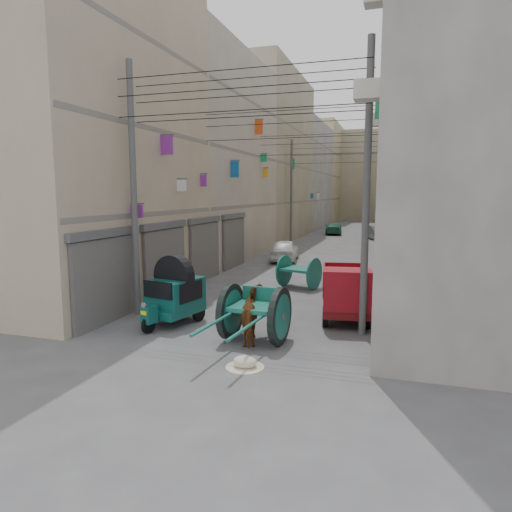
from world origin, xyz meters
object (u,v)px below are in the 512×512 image
at_px(mini_truck, 346,295).
at_px(distant_car_green, 334,229).
at_px(distant_car_grey, 378,233).
at_px(feed_sack, 245,362).
at_px(distant_car_white, 285,250).
at_px(auto_rickshaw, 174,293).
at_px(second_cart, 299,271).
at_px(tonga_cart, 255,313).
at_px(horse, 255,315).

relative_size(mini_truck, distant_car_green, 0.87).
distance_m(mini_truck, distant_car_grey, 26.04).
bearing_deg(feed_sack, distant_car_white, 100.84).
bearing_deg(auto_rickshaw, feed_sack, -28.92).
distance_m(auto_rickshaw, second_cart, 6.80).
distance_m(second_cart, distant_car_green, 25.96).
height_order(tonga_cart, distant_car_grey, tonga_cart).
xyz_separation_m(mini_truck, distant_car_grey, (-0.20, 26.04, -0.24)).
bearing_deg(mini_truck, feed_sack, -119.63).
height_order(second_cart, distant_car_green, second_cart).
distance_m(feed_sack, distant_car_green, 35.05).
distance_m(distant_car_grey, distant_car_green, 6.20).
bearing_deg(distant_car_grey, auto_rickshaw, -117.84).
relative_size(tonga_cart, distant_car_white, 0.92).
bearing_deg(second_cart, feed_sack, -68.84).
height_order(second_cart, feed_sack, second_cart).
bearing_deg(distant_car_green, horse, 87.14).
xyz_separation_m(auto_rickshaw, distant_car_white, (0.06, 13.64, -0.31)).
xyz_separation_m(tonga_cart, feed_sack, (0.35, -1.83, -0.66)).
height_order(horse, distant_car_green, horse).
distance_m(auto_rickshaw, distant_car_green, 32.19).
relative_size(distant_car_white, distant_car_grey, 1.04).
relative_size(mini_truck, horse, 1.91).
distance_m(second_cart, feed_sack, 9.11).
relative_size(tonga_cart, mini_truck, 1.06).
xyz_separation_m(tonga_cart, mini_truck, (2.09, 2.69, 0.04)).
xyz_separation_m(mini_truck, horse, (-2.08, -2.68, -0.11)).
distance_m(tonga_cart, distant_car_grey, 28.80).
relative_size(auto_rickshaw, mini_truck, 0.72).
relative_size(auto_rickshaw, distant_car_white, 0.63).
height_order(auto_rickshaw, mini_truck, mini_truck).
bearing_deg(second_cart, distant_car_grey, 100.77).
bearing_deg(tonga_cart, distant_car_grey, 90.72).
bearing_deg(second_cart, horse, -70.41).
height_order(auto_rickshaw, tonga_cart, auto_rickshaw).
bearing_deg(feed_sack, horse, 100.52).
height_order(horse, distant_car_grey, horse).
xyz_separation_m(horse, distant_car_green, (-2.50, 33.10, -0.18)).
bearing_deg(mini_truck, second_cart, 109.65).
xyz_separation_m(second_cart, feed_sack, (0.70, -9.07, -0.57)).
height_order(tonga_cart, second_cart, tonga_cart).
bearing_deg(distant_car_white, distant_car_grey, -116.51).
bearing_deg(horse, distant_car_green, -104.89).
distance_m(mini_truck, feed_sack, 4.89).
relative_size(distant_car_grey, distant_car_green, 0.96).
bearing_deg(feed_sack, mini_truck, 68.95).
distance_m(distant_car_white, distant_car_green, 18.55).
height_order(tonga_cart, horse, tonga_cart).
distance_m(tonga_cart, second_cart, 7.25).
xyz_separation_m(auto_rickshaw, tonga_cart, (2.85, -0.92, -0.15)).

